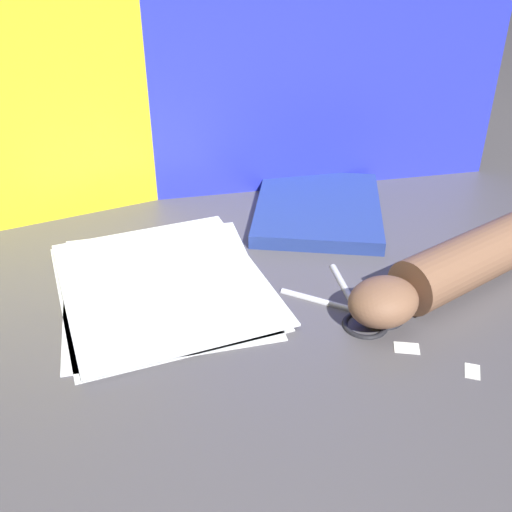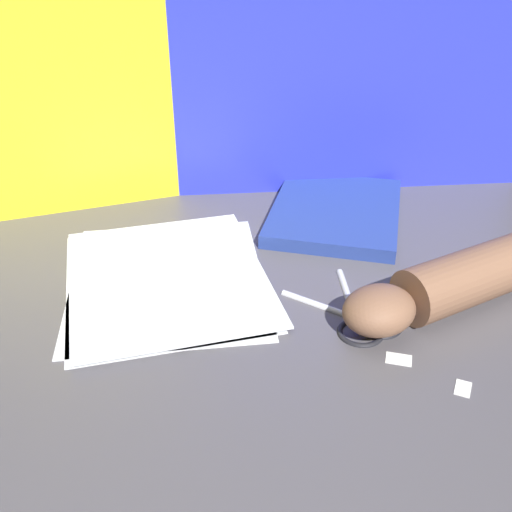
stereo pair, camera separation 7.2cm
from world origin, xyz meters
TOP-DOWN VIEW (x-y plane):
  - ground_plane at (0.00, 0.00)m, footprint 6.00×6.00m
  - backdrop_panel_left at (-0.16, 0.34)m, footprint 0.50×0.10m
  - backdrop_panel_center at (0.17, 0.34)m, footprint 0.75×0.09m
  - paper_stack at (-0.08, 0.09)m, footprint 0.28×0.32m
  - book_closed at (0.19, 0.22)m, footprint 0.27×0.30m
  - scissors at (0.14, -0.04)m, footprint 0.14×0.16m
  - hand_forearm at (0.27, -0.03)m, footprint 0.32×0.17m
  - paper_scrap_near at (0.21, -0.17)m, footprint 0.03×0.03m
  - paper_scrap_mid at (0.16, -0.11)m, footprint 0.03×0.03m

SIDE VIEW (x-z plane):
  - ground_plane at x=0.00m, z-range 0.00..0.00m
  - paper_scrap_mid at x=0.16m, z-range 0.00..0.00m
  - paper_scrap_near at x=0.21m, z-range 0.00..0.00m
  - scissors at x=0.14m, z-range 0.00..0.01m
  - paper_stack at x=-0.08m, z-range 0.00..0.01m
  - book_closed at x=0.19m, z-range 0.00..0.02m
  - hand_forearm at x=0.27m, z-range 0.00..0.07m
  - backdrop_panel_left at x=-0.16m, z-range 0.00..0.36m
  - backdrop_panel_center at x=0.17m, z-range 0.00..0.51m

